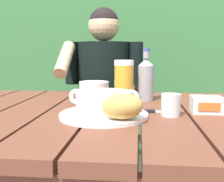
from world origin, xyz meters
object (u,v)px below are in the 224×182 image
beer_glass (124,81)px  chair_near_diner (107,119)px  person_eating (103,90)px  bread_roll (122,106)px  soup_bowl (104,102)px  diner_bowl (94,88)px  water_glass_small (171,105)px  table_knife (154,111)px  butter_tub (207,105)px  serving_plate (104,115)px  beer_bottle (146,79)px

beer_glass → chair_near_diner: bearing=102.1°
person_eating → bread_roll: (0.17, -0.86, 0.08)m
bread_roll → beer_glass: 0.34m
soup_bowl → diner_bowl: (-0.11, 0.45, -0.02)m
water_glass_small → table_knife: (-0.05, 0.04, -0.03)m
soup_bowl → beer_glass: bearing=78.9°
bread_roll → water_glass_small: bearing=34.9°
person_eating → butter_tub: 0.84m
bread_roll → chair_near_diner: bearing=99.1°
bread_roll → butter_tub: 0.33m
chair_near_diner → soup_bowl: chair_near_diner is taller
beer_glass → butter_tub: bearing=-29.8°
serving_plate → butter_tub: 0.36m
chair_near_diner → beer_glass: chair_near_diner is taller
chair_near_diner → table_knife: chair_near_diner is taller
table_knife → diner_bowl: (-0.27, 0.37, 0.03)m
person_eating → butter_tub: (0.46, -0.70, 0.05)m
water_glass_small → beer_bottle: bearing=105.2°
serving_plate → person_eating: bearing=97.9°
butter_tub → beer_glass: bearing=150.2°
beer_bottle → water_glass_small: 0.29m
person_eating → water_glass_small: bearing=-66.7°
soup_bowl → serving_plate: bearing=63.4°
serving_plate → bread_roll: 0.11m
chair_near_diner → diner_bowl: size_ratio=6.87×
soup_bowl → table_knife: size_ratio=1.57×
butter_tub → bread_roll: bearing=-149.7°
beer_glass → beer_bottle: bearing=28.8°
person_eating → beer_glass: bearing=-73.2°
table_knife → beer_glass: bearing=122.1°
beer_bottle → serving_plate: bearing=-114.7°
serving_plate → butter_tub: butter_tub is taller
chair_near_diner → beer_bottle: 0.81m
beer_bottle → soup_bowl: bearing=-114.7°
water_glass_small → beer_glass: bearing=126.2°
table_knife → bread_roll: bearing=-124.4°
person_eating → table_knife: bearing=-68.9°
butter_tub → diner_bowl: (-0.45, 0.36, 0.00)m
butter_tub → diner_bowl: bearing=141.6°
beer_glass → diner_bowl: 0.25m
serving_plate → diner_bowl: diner_bowl is taller
beer_bottle → butter_tub: bearing=-47.1°
bread_roll → diner_bowl: 0.55m
soup_bowl → butter_tub: soup_bowl is taller
chair_near_diner → table_knife: 0.99m
table_knife → soup_bowl: bearing=-156.0°
person_eating → butter_tub: size_ratio=11.94×
soup_bowl → beer_bottle: beer_bottle is taller
person_eating → table_knife: 0.77m
table_knife → diner_bowl: size_ratio=1.00×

